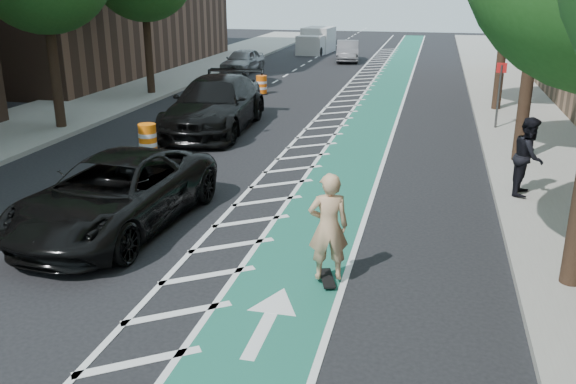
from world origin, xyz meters
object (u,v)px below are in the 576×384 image
(skateboarder, at_px, (328,227))
(suv_near, at_px, (115,193))
(barrel_a, at_px, (148,140))
(suv_far, at_px, (215,104))

(skateboarder, relative_size, suv_near, 0.34)
(barrel_a, bearing_deg, skateboarder, -46.21)
(skateboarder, height_order, suv_near, skateboarder)
(suv_near, relative_size, barrel_a, 5.92)
(barrel_a, bearing_deg, suv_far, 75.72)
(suv_far, xyz_separation_m, barrel_a, (-0.93, -3.66, -0.49))
(suv_near, height_order, barrel_a, suv_near)
(skateboarder, distance_m, barrel_a, 10.18)
(skateboarder, xyz_separation_m, suv_far, (-6.10, 11.00, -0.14))
(suv_far, relative_size, barrel_a, 6.77)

